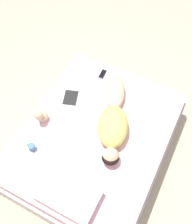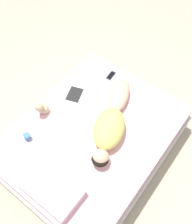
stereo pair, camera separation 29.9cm
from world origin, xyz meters
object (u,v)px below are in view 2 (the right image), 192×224
Objects in this scene: person at (111,123)px; cell_phone at (111,75)px; coffee_mug at (27,137)px; open_magazine at (84,97)px.

person is 7.39× the size of cell_phone.
open_magazine is at bearing -99.48° from coffee_mug.
open_magazine is at bearing -37.67° from person.
open_magazine is (0.51, -0.15, -0.09)m from person.
person is 2.04× the size of open_magazine.
person is 0.54m from open_magazine.
open_magazine and cell_phone have the same top height.
coffee_mug is at bearing 24.84° from person.
open_magazine is 5.68× the size of coffee_mug.
coffee_mug is 0.64× the size of cell_phone.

